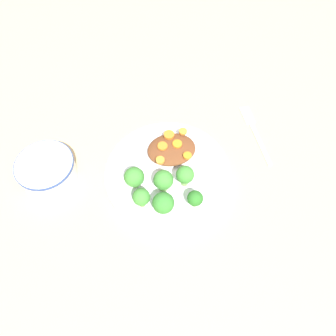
% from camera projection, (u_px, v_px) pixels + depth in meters
% --- Properties ---
extents(ground_plane, '(4.00, 4.00, 0.00)m').
position_uv_depth(ground_plane, '(168.00, 175.00, 0.73)').
color(ground_plane, tan).
extents(plate, '(0.28, 0.28, 0.02)m').
position_uv_depth(plate, '(168.00, 173.00, 0.72)').
color(plate, white).
rests_on(plate, ground_plane).
extents(dip_bowl, '(0.13, 0.13, 0.05)m').
position_uv_depth(dip_bowl, '(46.00, 169.00, 0.71)').
color(dip_bowl, silver).
rests_on(dip_bowl, ground_plane).
extents(stew_mound, '(0.11, 0.09, 0.02)m').
position_uv_depth(stew_mound, '(172.00, 149.00, 0.73)').
color(stew_mound, brown).
rests_on(stew_mound, plate).
extents(broccoli_floret_0, '(0.04, 0.04, 0.06)m').
position_uv_depth(broccoli_floret_0, '(134.00, 177.00, 0.67)').
color(broccoli_floret_0, '#759E51').
rests_on(broccoli_floret_0, plate).
extents(broccoli_floret_1, '(0.03, 0.03, 0.04)m').
position_uv_depth(broccoli_floret_1, '(195.00, 199.00, 0.65)').
color(broccoli_floret_1, '#7FA85B').
rests_on(broccoli_floret_1, plate).
extents(broccoli_floret_2, '(0.04, 0.04, 0.05)m').
position_uv_depth(broccoli_floret_2, '(163.00, 180.00, 0.67)').
color(broccoli_floret_2, '#7FA85B').
rests_on(broccoli_floret_2, plate).
extents(broccoli_floret_3, '(0.04, 0.04, 0.05)m').
position_uv_depth(broccoli_floret_3, '(141.00, 197.00, 0.65)').
color(broccoli_floret_3, '#759E51').
rests_on(broccoli_floret_3, plate).
extents(broccoli_floret_4, '(0.04, 0.04, 0.06)m').
position_uv_depth(broccoli_floret_4, '(185.00, 175.00, 0.67)').
color(broccoli_floret_4, '#759E51').
rests_on(broccoli_floret_4, plate).
extents(broccoli_floret_5, '(0.04, 0.04, 0.06)m').
position_uv_depth(broccoli_floret_5, '(163.00, 203.00, 0.64)').
color(broccoli_floret_5, '#759E51').
rests_on(broccoli_floret_5, plate).
extents(carrot_slice_0, '(0.02, 0.02, 0.00)m').
position_uv_depth(carrot_slice_0, '(177.00, 144.00, 0.73)').
color(carrot_slice_0, orange).
rests_on(carrot_slice_0, stew_mound).
extents(carrot_slice_1, '(0.02, 0.02, 0.00)m').
position_uv_depth(carrot_slice_1, '(162.00, 146.00, 0.72)').
color(carrot_slice_1, orange).
rests_on(carrot_slice_1, stew_mound).
extents(carrot_slice_2, '(0.02, 0.02, 0.01)m').
position_uv_depth(carrot_slice_2, '(183.00, 131.00, 0.74)').
color(carrot_slice_2, orange).
rests_on(carrot_slice_2, stew_mound).
extents(carrot_slice_3, '(0.02, 0.02, 0.00)m').
position_uv_depth(carrot_slice_3, '(187.00, 155.00, 0.71)').
color(carrot_slice_3, orange).
rests_on(carrot_slice_3, stew_mound).
extents(carrot_slice_4, '(0.02, 0.02, 0.01)m').
position_uv_depth(carrot_slice_4, '(169.00, 135.00, 0.74)').
color(carrot_slice_4, orange).
rests_on(carrot_slice_4, stew_mound).
extents(carrot_slice_5, '(0.02, 0.02, 0.01)m').
position_uv_depth(carrot_slice_5, '(160.00, 160.00, 0.70)').
color(carrot_slice_5, orange).
rests_on(carrot_slice_5, stew_mound).
extents(fork, '(0.02, 0.18, 0.01)m').
position_uv_depth(fork, '(254.00, 129.00, 0.80)').
color(fork, silver).
rests_on(fork, ground_plane).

